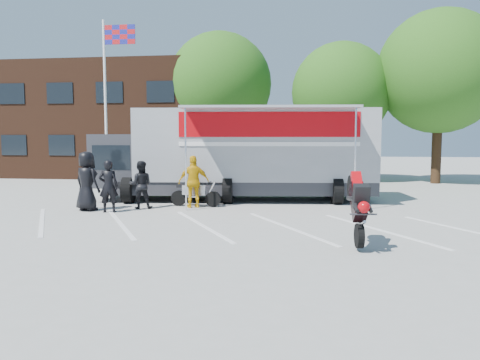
% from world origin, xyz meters
% --- Properties ---
extents(ground, '(100.00, 100.00, 0.00)m').
position_xyz_m(ground, '(0.00, 0.00, 0.00)').
color(ground, '#9E9E99').
rests_on(ground, ground).
extents(parking_bay_lines, '(18.09, 13.33, 0.01)m').
position_xyz_m(parking_bay_lines, '(0.00, 1.00, 0.01)').
color(parking_bay_lines, white).
rests_on(parking_bay_lines, ground).
extents(office_building, '(18.00, 8.00, 7.00)m').
position_xyz_m(office_building, '(-10.00, 18.00, 3.50)').
color(office_building, '#412315').
rests_on(office_building, ground).
extents(flagpole, '(1.61, 0.12, 8.00)m').
position_xyz_m(flagpole, '(-6.24, 10.00, 5.05)').
color(flagpole, white).
rests_on(flagpole, ground).
extents(tree_left, '(6.12, 6.12, 8.64)m').
position_xyz_m(tree_left, '(-2.00, 16.00, 5.57)').
color(tree_left, '#382314').
rests_on(tree_left, ground).
extents(tree_mid, '(5.44, 5.44, 7.68)m').
position_xyz_m(tree_mid, '(5.00, 15.00, 4.94)').
color(tree_mid, '#382314').
rests_on(tree_mid, ground).
extents(tree_right, '(6.46, 6.46, 9.12)m').
position_xyz_m(tree_right, '(10.00, 14.50, 5.88)').
color(tree_right, '#382314').
rests_on(tree_right, ground).
extents(transporter_truck, '(11.54, 6.40, 3.52)m').
position_xyz_m(transporter_truck, '(0.62, 6.46, 0.00)').
color(transporter_truck, '#97989F').
rests_on(transporter_truck, ground).
extents(parked_motorcycle, '(1.91, 0.76, 0.98)m').
position_xyz_m(parked_motorcycle, '(-0.80, 4.50, 0.00)').
color(parked_motorcycle, '#AEAEB2').
rests_on(parked_motorcycle, ground).
extents(stunt_bike_rider, '(0.85, 1.59, 1.80)m').
position_xyz_m(stunt_bike_rider, '(4.15, -0.87, 0.00)').
color(stunt_bike_rider, black).
rests_on(stunt_bike_rider, ground).
extents(spectator_leather_a, '(1.14, 0.97, 1.98)m').
position_xyz_m(spectator_leather_a, '(-4.18, 3.07, 0.99)').
color(spectator_leather_a, black).
rests_on(spectator_leather_a, ground).
extents(spectator_leather_b, '(0.69, 0.52, 1.72)m').
position_xyz_m(spectator_leather_b, '(-3.32, 2.82, 0.86)').
color(spectator_leather_b, black).
rests_on(spectator_leather_b, ground).
extents(spectator_leather_c, '(0.92, 0.79, 1.65)m').
position_xyz_m(spectator_leather_c, '(-2.56, 3.77, 0.82)').
color(spectator_leather_c, black).
rests_on(spectator_leather_c, ground).
extents(spectator_hivis, '(1.16, 0.82, 1.82)m').
position_xyz_m(spectator_hivis, '(-0.80, 4.22, 0.91)').
color(spectator_hivis, '#E2A80B').
rests_on(spectator_hivis, ground).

